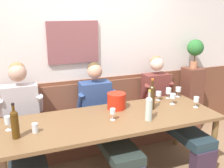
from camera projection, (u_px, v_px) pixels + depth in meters
room_wall_back at (87, 49)px, 3.66m from camera, size 6.80×0.12×2.80m
wood_wainscot_panel at (90, 111)px, 3.87m from camera, size 6.80×0.03×0.98m
wall_bench at (94, 130)px, 3.74m from camera, size 2.77×0.42×0.94m
dining_table at (112, 124)px, 2.98m from camera, size 2.47×0.88×0.76m
person_center_right_seat at (24, 128)px, 2.96m from camera, size 0.54×1.33×1.34m
person_left_seat at (104, 118)px, 3.31m from camera, size 0.52×1.33×1.27m
person_right_seat at (168, 107)px, 3.65m from camera, size 0.48×1.32×1.30m
ice_bucket at (116, 101)px, 3.21m from camera, size 0.23×0.23×0.20m
wine_bottle_clear_water at (15, 123)px, 2.46m from camera, size 0.07×0.07×0.35m
wine_bottle_amber_mid at (149, 108)px, 2.86m from camera, size 0.08×0.08×0.35m
wine_bottle_green_tall at (152, 96)px, 3.18m from camera, size 0.07×0.07×0.39m
wine_glass_near_bucket at (8, 121)px, 2.64m from camera, size 0.07×0.07×0.15m
wine_glass_center_front at (178, 90)px, 3.64m from camera, size 0.07×0.07×0.14m
wine_glass_by_bottle at (159, 94)px, 3.51m from camera, size 0.07×0.07×0.12m
wine_glass_mid_right at (173, 97)px, 3.36m from camera, size 0.08×0.08×0.14m
wine_glass_left_end at (168, 91)px, 3.59m from camera, size 0.07×0.07×0.15m
wine_glass_mid_left at (113, 112)px, 2.88m from camera, size 0.06×0.06×0.14m
wine_glass_right_end at (196, 100)px, 3.25m from camera, size 0.07×0.07×0.14m
water_tumbler_left at (35, 128)px, 2.60m from camera, size 0.06×0.06×0.10m
corner_pedestal at (191, 99)px, 4.29m from camera, size 0.28×0.28×1.05m
potted_plant at (195, 49)px, 4.06m from camera, size 0.25×0.25×0.45m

